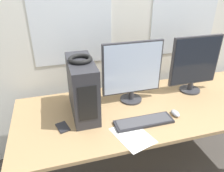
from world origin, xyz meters
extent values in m
cube|color=silver|center=(0.00, 1.00, 1.35)|extent=(8.00, 0.06, 2.70)
cube|color=white|center=(-0.55, 0.96, 1.51)|extent=(0.70, 0.01, 1.03)
cube|color=white|center=(0.55, 0.96, 1.51)|extent=(0.70, 0.01, 1.03)
cube|color=tan|center=(0.00, 0.43, 0.74)|extent=(2.23, 0.87, 0.03)
cylinder|color=#99999E|center=(-1.03, 0.79, 0.36)|extent=(0.04, 0.04, 0.72)
cylinder|color=#99999E|center=(1.03, 0.79, 0.36)|extent=(0.04, 0.04, 0.72)
cube|color=#2D2D33|center=(-0.56, 0.50, 0.97)|extent=(0.18, 0.46, 0.44)
cube|color=black|center=(-0.56, 0.27, 0.97)|extent=(0.13, 0.00, 0.26)
torus|color=black|center=(-0.56, 0.50, 1.21)|extent=(0.18, 0.18, 0.03)
cylinder|color=#333338|center=(-0.13, 0.58, 0.76)|extent=(0.19, 0.19, 0.02)
cylinder|color=#333338|center=(-0.13, 0.58, 0.81)|extent=(0.05, 0.05, 0.08)
cube|color=#333338|center=(-0.13, 0.58, 1.06)|extent=(0.51, 0.03, 0.45)
cube|color=silver|center=(-0.13, 0.56, 1.06)|extent=(0.49, 0.00, 0.42)
cylinder|color=#333338|center=(0.47, 0.58, 0.76)|extent=(0.19, 0.19, 0.02)
cylinder|color=#333338|center=(0.47, 0.58, 0.81)|extent=(0.05, 0.05, 0.08)
cube|color=#333338|center=(0.47, 0.58, 1.06)|extent=(0.47, 0.03, 0.44)
cube|color=black|center=(0.47, 0.57, 1.06)|extent=(0.45, 0.00, 0.42)
cube|color=#28282D|center=(-0.15, 0.24, 0.76)|extent=(0.45, 0.13, 0.02)
cube|color=#47474C|center=(-0.15, 0.24, 0.77)|extent=(0.41, 0.11, 0.00)
ellipsoid|color=#B2B2B7|center=(0.13, 0.26, 0.77)|extent=(0.05, 0.10, 0.04)
cube|color=#232328|center=(-0.74, 0.35, 0.76)|extent=(0.10, 0.14, 0.01)
cube|color=white|center=(-0.28, 0.13, 0.75)|extent=(0.28, 0.34, 0.00)
camera|label=1|loc=(-0.75, -0.96, 1.76)|focal=35.00mm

